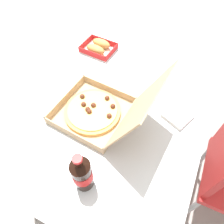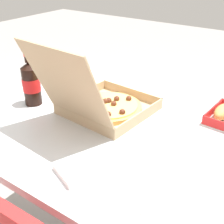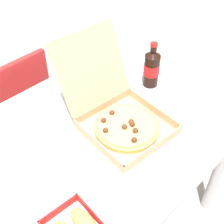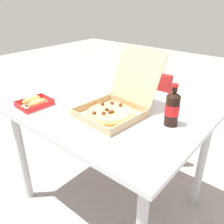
% 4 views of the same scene
% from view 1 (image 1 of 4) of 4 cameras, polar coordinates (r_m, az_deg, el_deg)
% --- Properties ---
extents(ground_plane, '(10.00, 10.00, 0.00)m').
position_cam_1_polar(ground_plane, '(1.67, 0.34, -14.72)').
color(ground_plane, gray).
extents(dining_table, '(1.10, 0.86, 0.74)m').
position_cam_1_polar(dining_table, '(1.08, 0.51, -1.96)').
color(dining_table, silver).
rests_on(dining_table, ground_plane).
extents(pizza_box_open, '(0.35, 0.47, 0.33)m').
position_cam_1_polar(pizza_box_open, '(0.95, -3.39, 0.42)').
color(pizza_box_open, tan).
rests_on(pizza_box_open, dining_table).
extents(bread_side_box, '(0.16, 0.20, 0.06)m').
position_cam_1_polar(bread_side_box, '(1.32, -3.72, 17.30)').
color(bread_side_box, white).
rests_on(bread_side_box, dining_table).
extents(cola_bottle, '(0.07, 0.07, 0.22)m').
position_cam_1_polar(cola_bottle, '(0.76, -8.21, -16.30)').
color(cola_bottle, black).
rests_on(cola_bottle, dining_table).
extents(paper_menu, '(0.25, 0.21, 0.00)m').
position_cam_1_polar(paper_menu, '(1.22, 19.29, 8.88)').
color(paper_menu, white).
rests_on(paper_menu, dining_table).
extents(napkin_pile, '(0.14, 0.14, 0.02)m').
position_cam_1_polar(napkin_pile, '(1.02, 17.51, -1.06)').
color(napkin_pile, white).
rests_on(napkin_pile, dining_table).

